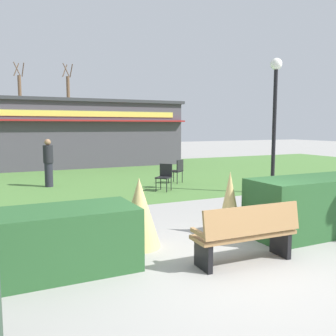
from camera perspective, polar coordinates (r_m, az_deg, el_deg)
The scene contains 15 objects.
ground_plane at distance 5.90m, azimuth 12.32°, elevation -14.89°, with size 80.00×80.00×0.00m, color #999691.
lawn_patch at distance 15.62m, azimuth -12.67°, elevation -1.46°, with size 36.00×12.00×0.01m, color #4C7A38.
park_bench at distance 5.90m, azimuth 12.16°, elevation -9.94°, with size 1.71×0.57×0.95m.
hedge_left at distance 5.71m, azimuth -15.95°, elevation -10.72°, with size 2.13×1.10×0.94m, color #28562B.
hedge_right at distance 7.88m, azimuth 21.75°, elevation -5.46°, with size 2.71×1.10×1.13m, color #28562B.
ornamental_grass_behind_left at distance 6.52m, azimuth -4.49°, elevation -6.94°, with size 0.76×0.76×1.24m, color tan.
ornamental_grass_behind_right at distance 7.34m, azimuth 9.59°, elevation -5.42°, with size 0.51×0.51×1.26m, color tan.
ornamental_grass_behind_center at distance 8.20m, azimuth 15.97°, elevation -5.32°, with size 0.65×0.65×0.98m, color tan.
lamppost_mid at distance 12.00m, azimuth 16.28°, elevation 8.74°, with size 0.36×0.36×4.21m.
food_kiosk at distance 21.10m, azimuth -14.38°, elevation 5.32°, with size 11.13×5.47×3.50m.
cafe_chair_west at distance 13.69m, azimuth 1.48°, elevation -0.21°, with size 0.61×0.61×0.89m.
cafe_chair_east at distance 12.13m, azimuth -0.52°, elevation -1.08°, with size 0.62×0.62×0.89m.
person_strolling at distance 13.53m, azimuth -18.13°, elevation 0.81°, with size 0.34×0.34×1.69m.
tree_right_bg at distance 33.45m, azimuth -15.19°, elevation 8.44°, with size 0.91×0.96×7.47m.
tree_center_bg at distance 33.95m, azimuth -21.96°, elevation 8.14°, with size 0.91×0.96×7.44m.
Camera 1 is at (-3.40, -4.31, 2.14)m, focal length 39.16 mm.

